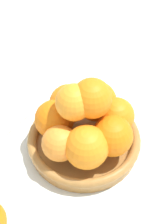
{
  "coord_description": "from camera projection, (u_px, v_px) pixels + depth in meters",
  "views": [
    {
      "loc": [
        -0.38,
        -0.28,
        0.62
      ],
      "look_at": [
        0.0,
        0.0,
        0.11
      ],
      "focal_mm": 60.0,
      "sensor_mm": 36.0,
      "label": 1
    }
  ],
  "objects": [
    {
      "name": "orange_pile",
      "position": [
        85.0,
        118.0,
        0.71
      ],
      "size": [
        0.2,
        0.2,
        0.14
      ],
      "color": "orange",
      "rests_on": "fruit_bowl"
    },
    {
      "name": "fruit_bowl",
      "position": [
        84.0,
        141.0,
        0.76
      ],
      "size": [
        0.23,
        0.23,
        0.04
      ],
      "color": "#A57238",
      "rests_on": "ground_plane"
    },
    {
      "name": "ground_plane",
      "position": [
        84.0,
        147.0,
        0.78
      ],
      "size": [
        4.0,
        4.0,
        0.0
      ],
      "primitive_type": "plane",
      "color": "silver"
    }
  ]
}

